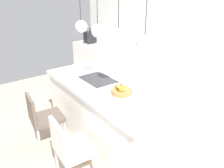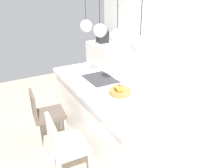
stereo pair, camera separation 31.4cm
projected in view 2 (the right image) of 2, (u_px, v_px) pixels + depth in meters
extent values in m
plane|color=tan|center=(109.00, 137.00, 3.62)|extent=(6.60, 6.60, 0.00)
cube|color=white|center=(191.00, 45.00, 3.87)|extent=(6.00, 0.10, 2.60)
cube|color=white|center=(109.00, 114.00, 3.45)|extent=(2.16, 0.90, 0.87)
cube|color=white|center=(108.00, 87.00, 3.26)|extent=(2.22, 0.96, 0.06)
cube|color=#2D2D30|center=(100.00, 79.00, 3.46)|extent=(0.56, 0.40, 0.02)
cylinder|color=silver|center=(113.00, 69.00, 3.52)|extent=(0.02, 0.02, 0.22)
cylinder|color=silver|center=(109.00, 64.00, 3.45)|extent=(0.02, 0.16, 0.02)
cylinder|color=#9E6B38|center=(120.00, 92.00, 2.96)|extent=(0.29, 0.29, 0.06)
sphere|color=#B22D1E|center=(119.00, 87.00, 2.96)|extent=(0.07, 0.07, 0.07)
sphere|color=orange|center=(120.00, 89.00, 2.89)|extent=(0.09, 0.09, 0.09)
ellipsoid|color=yellow|center=(116.00, 86.00, 2.94)|extent=(0.18, 0.12, 0.07)
cube|color=white|center=(105.00, 60.00, 5.93)|extent=(1.10, 0.60, 0.87)
cube|color=black|center=(102.00, 37.00, 5.80)|extent=(0.20, 0.28, 0.30)
cube|color=gray|center=(97.00, 43.00, 5.78)|extent=(0.16, 0.08, 0.02)
cube|color=#4C515B|center=(105.00, 29.00, 5.77)|extent=(0.14, 0.11, 0.08)
cube|color=brown|center=(49.00, 114.00, 3.42)|extent=(0.45, 0.48, 0.06)
cube|color=brown|center=(33.00, 105.00, 3.25)|extent=(0.39, 0.07, 0.37)
cylinder|color=#B2B2B7|center=(66.00, 130.00, 3.45)|extent=(0.04, 0.04, 0.42)
cylinder|color=#B2B2B7|center=(60.00, 119.00, 3.74)|extent=(0.04, 0.04, 0.42)
cylinder|color=#B2B2B7|center=(40.00, 137.00, 3.29)|extent=(0.04, 0.04, 0.42)
cylinder|color=#B2B2B7|center=(36.00, 125.00, 3.58)|extent=(0.04, 0.04, 0.42)
cube|color=white|center=(69.00, 146.00, 2.74)|extent=(0.47, 0.44, 0.06)
cube|color=white|center=(52.00, 135.00, 2.58)|extent=(0.43, 0.06, 0.39)
cylinder|color=#B2B2B7|center=(90.00, 166.00, 2.76)|extent=(0.04, 0.04, 0.42)
cylinder|color=#B2B2B7|center=(79.00, 148.00, 3.07)|extent=(0.04, 0.04, 0.42)
cylinder|color=#B2B2B7|center=(53.00, 156.00, 2.92)|extent=(0.04, 0.04, 0.42)
sphere|color=silver|center=(86.00, 26.00, 3.49)|extent=(0.19, 0.19, 0.19)
sphere|color=silver|center=(100.00, 31.00, 3.13)|extent=(0.19, 0.19, 0.19)
cylinder|color=black|center=(99.00, 1.00, 2.97)|extent=(0.01, 0.01, 0.60)
sphere|color=silver|center=(117.00, 36.00, 2.77)|extent=(0.19, 0.19, 0.19)
cylinder|color=black|center=(118.00, 3.00, 2.61)|extent=(0.01, 0.01, 0.60)
sphere|color=silver|center=(140.00, 44.00, 2.41)|extent=(0.19, 0.19, 0.19)
cylinder|color=black|center=(142.00, 5.00, 2.25)|extent=(0.01, 0.01, 0.60)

